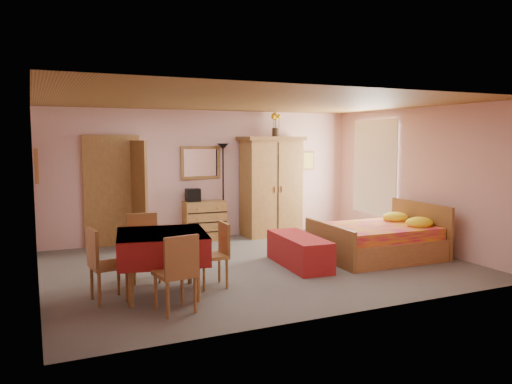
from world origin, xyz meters
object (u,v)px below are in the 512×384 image
wall_mirror (201,163)px  bed (376,231)px  bench (299,251)px  sunflower_vase (276,125)px  chair_south (175,273)px  dining_table (162,264)px  chair_north (145,248)px  chair_west (109,264)px  floor_lamp (223,191)px  stereo (193,195)px  wardrobe (271,186)px  chair_east (212,255)px  chest_of_drawers (205,221)px

wall_mirror → bed: wall_mirror is taller
wall_mirror → bench: bearing=-78.3°
sunflower_vase → chair_south: (-3.22, -3.84, -1.86)m
dining_table → chair_north: 0.72m
chair_north → sunflower_vase: bearing=-141.0°
wall_mirror → chair_west: 4.22m
floor_lamp → bench: bearing=-83.5°
wall_mirror → stereo: size_ratio=3.03×
sunflower_vase → bed: size_ratio=0.26×
stereo → dining_table: size_ratio=0.25×
stereo → sunflower_vase: 2.28m
sunflower_vase → bed: (0.64, -2.61, -1.87)m
wall_mirror → floor_lamp: floor_lamp is taller
wall_mirror → floor_lamp: bearing=-25.1°
wardrobe → bench: wardrobe is taller
wardrobe → chair_west: size_ratio=2.23×
wall_mirror → bed: (2.20, -2.85, -1.10)m
wall_mirror → chair_south: bearing=-114.7°
chair_south → chair_west: (-0.65, 0.72, -0.00)m
floor_lamp → chair_west: 4.23m
wardrobe → chair_east: wardrobe is taller
chair_north → chair_east: chair_north is taller
chair_north → wardrobe: bearing=-140.7°
sunflower_vase → bench: sunflower_vase is taller
bed → chair_north: chair_north is taller
bench → chair_west: size_ratio=1.56×
dining_table → chair_west: bearing=178.6°
dining_table → chair_east: (0.70, 0.07, 0.03)m
wardrobe → chair_west: (-3.74, -3.05, -0.57)m
chair_east → chair_south: bearing=138.3°
bench → chair_west: (-3.02, -0.56, 0.22)m
floor_lamp → chair_north: 3.32m
dining_table → chest_of_drawers: bearing=62.7°
floor_lamp → bed: bearing=-56.3°
wall_mirror → bed: 3.77m
stereo → floor_lamp: size_ratio=0.14×
bed → chair_south: 4.05m
floor_lamp → sunflower_vase: (1.15, -0.07, 1.36)m
floor_lamp → bed: size_ratio=0.99×
stereo → bench: size_ratio=0.19×
bench → wall_mirror: bearing=104.3°
wardrobe → chair_north: 3.97m
sunflower_vase → bench: 3.41m
bench → dining_table: (-2.35, -0.57, 0.17)m
floor_lamp → wardrobe: size_ratio=0.93×
stereo → dining_table: 3.56m
wardrobe → chair_west: 4.87m
chest_of_drawers → chair_west: chair_west is taller
stereo → bench: (0.93, -2.66, -0.67)m
bench → chest_of_drawers: bearing=105.4°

